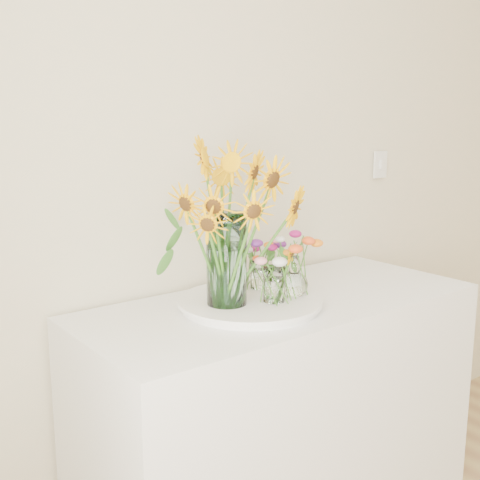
{
  "coord_description": "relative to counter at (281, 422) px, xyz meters",
  "views": [
    {
      "loc": [
        -1.73,
        0.47,
        1.5
      ],
      "look_at": [
        -0.63,
        1.91,
        1.13
      ],
      "focal_mm": 45.0,
      "sensor_mm": 36.0,
      "label": 1
    }
  ],
  "objects": [
    {
      "name": "counter",
      "position": [
        0.0,
        0.0,
        0.0
      ],
      "size": [
        1.4,
        0.6,
        0.9
      ],
      "primitive_type": "cube",
      "color": "white",
      "rests_on": "ground_plane"
    },
    {
      "name": "wildflower_posy_b",
      "position": [
        0.0,
        -0.05,
        0.59
      ],
      "size": [
        0.23,
        0.23,
        0.23
      ],
      "primitive_type": null,
      "color": "orange",
      "rests_on": "tray"
    },
    {
      "name": "mason_jar",
      "position": [
        -0.23,
        -0.0,
        0.62
      ],
      "size": [
        0.16,
        0.16,
        0.29
      ],
      "primitive_type": "cylinder",
      "rotation": [
        0.0,
        0.0,
        -0.28
      ],
      "color": "#AADEDC",
      "rests_on": "tray"
    },
    {
      "name": "small_vase_a",
      "position": [
        -0.1,
        -0.07,
        0.53
      ],
      "size": [
        0.08,
        0.08,
        0.12
      ],
      "primitive_type": "cylinder",
      "rotation": [
        0.0,
        0.0,
        -0.15
      ],
      "color": "white",
      "rests_on": "tray"
    },
    {
      "name": "small_vase_c",
      "position": [
        -0.04,
        0.08,
        0.53
      ],
      "size": [
        0.06,
        0.06,
        0.1
      ],
      "primitive_type": "cylinder",
      "rotation": [
        0.0,
        0.0,
        -0.09
      ],
      "color": "white",
      "rests_on": "tray"
    },
    {
      "name": "wildflower_posy_c",
      "position": [
        -0.04,
        0.08,
        0.57
      ],
      "size": [
        0.19,
        0.19,
        0.19
      ],
      "primitive_type": null,
      "color": "orange",
      "rests_on": "tray"
    },
    {
      "name": "tray",
      "position": [
        -0.14,
        -0.01,
        0.46
      ],
      "size": [
        0.44,
        0.44,
        0.02
      ],
      "primitive_type": "cylinder",
      "color": "white",
      "rests_on": "counter"
    },
    {
      "name": "wildflower_posy_a",
      "position": [
        -0.1,
        -0.07,
        0.58
      ],
      "size": [
        0.21,
        0.21,
        0.21
      ],
      "primitive_type": null,
      "color": "orange",
      "rests_on": "tray"
    },
    {
      "name": "sunflower_bouquet",
      "position": [
        -0.23,
        -0.0,
        0.74
      ],
      "size": [
        0.89,
        0.89,
        0.52
      ],
      "primitive_type": null,
      "rotation": [
        0.0,
        0.0,
        -0.28
      ],
      "color": "#FBB105",
      "rests_on": "tray"
    },
    {
      "name": "small_vase_b",
      "position": [
        0.0,
        -0.05,
        0.54
      ],
      "size": [
        0.12,
        0.12,
        0.14
      ],
      "primitive_type": null,
      "rotation": [
        0.0,
        0.0,
        0.42
      ],
      "color": "white",
      "rests_on": "tray"
    }
  ]
}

